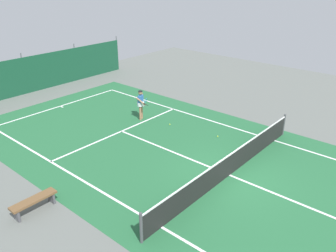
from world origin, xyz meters
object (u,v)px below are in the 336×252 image
(tennis_ball_midcourt, at_px, (218,136))
(courtside_bench, at_px, (34,202))
(tennis_ball_near_player, at_px, (170,124))
(tennis_player, at_px, (141,103))
(tennis_net, at_px, (230,164))

(tennis_ball_midcourt, distance_m, courtside_bench, 9.11)
(tennis_ball_near_player, relative_size, courtside_bench, 0.04)
(tennis_player, height_order, tennis_ball_near_player, tennis_player)
(courtside_bench, bearing_deg, tennis_player, 19.83)
(tennis_net, relative_size, courtside_bench, 6.33)
(tennis_player, distance_m, courtside_bench, 8.64)
(tennis_net, height_order, tennis_ball_midcourt, tennis_net)
(tennis_player, height_order, courtside_bench, tennis_player)
(tennis_net, bearing_deg, tennis_player, 75.08)
(tennis_ball_near_player, height_order, courtside_bench, courtside_bench)
(tennis_ball_near_player, bearing_deg, tennis_net, -113.76)
(tennis_ball_midcourt, height_order, courtside_bench, courtside_bench)
(courtside_bench, bearing_deg, tennis_net, -31.33)
(tennis_ball_midcourt, relative_size, courtside_bench, 0.04)
(tennis_ball_near_player, xyz_separation_m, tennis_ball_midcourt, (0.44, -2.74, 0.00))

